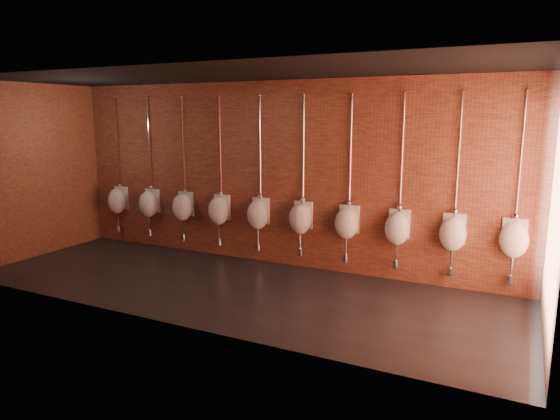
{
  "coord_description": "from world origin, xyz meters",
  "views": [
    {
      "loc": [
        3.9,
        -6.25,
        2.6
      ],
      "look_at": [
        0.38,
        0.9,
        1.1
      ],
      "focal_mm": 32.0,
      "sensor_mm": 36.0,
      "label": 1
    }
  ],
  "objects": [
    {
      "name": "urinal_1",
      "position": [
        -2.76,
        1.36,
        0.9
      ],
      "size": [
        0.4,
        0.35,
        2.72
      ],
      "color": "white",
      "rests_on": "ground"
    },
    {
      "name": "urinal_6",
      "position": [
        1.37,
        1.36,
        0.9
      ],
      "size": [
        0.4,
        0.35,
        2.72
      ],
      "color": "white",
      "rests_on": "ground"
    },
    {
      "name": "ground",
      "position": [
        0.0,
        0.0,
        0.0
      ],
      "size": [
        8.5,
        8.5,
        0.0
      ],
      "primitive_type": "plane",
      "color": "black",
      "rests_on": "ground"
    },
    {
      "name": "urinal_0",
      "position": [
        -3.58,
        1.36,
        0.9
      ],
      "size": [
        0.4,
        0.35,
        2.72
      ],
      "color": "white",
      "rests_on": "ground"
    },
    {
      "name": "urinal_2",
      "position": [
        -1.93,
        1.36,
        0.9
      ],
      "size": [
        0.4,
        0.35,
        2.72
      ],
      "color": "white",
      "rests_on": "ground"
    },
    {
      "name": "room_shell",
      "position": [
        0.0,
        0.0,
        2.01
      ],
      "size": [
        8.54,
        3.04,
        3.22
      ],
      "color": "black",
      "rests_on": "ground"
    },
    {
      "name": "urinal_7",
      "position": [
        2.19,
        1.36,
        0.9
      ],
      "size": [
        0.4,
        0.35,
        2.72
      ],
      "color": "white",
      "rests_on": "ground"
    },
    {
      "name": "urinal_5",
      "position": [
        0.54,
        1.36,
        0.9
      ],
      "size": [
        0.4,
        0.35,
        2.72
      ],
      "color": "white",
      "rests_on": "ground"
    },
    {
      "name": "urinal_4",
      "position": [
        -0.28,
        1.36,
        0.9
      ],
      "size": [
        0.4,
        0.35,
        2.72
      ],
      "color": "white",
      "rests_on": "ground"
    },
    {
      "name": "urinal_9",
      "position": [
        3.84,
        1.36,
        0.9
      ],
      "size": [
        0.4,
        0.35,
        2.72
      ],
      "color": "white",
      "rests_on": "ground"
    },
    {
      "name": "urinal_8",
      "position": [
        3.02,
        1.36,
        0.9
      ],
      "size": [
        0.4,
        0.35,
        2.72
      ],
      "color": "white",
      "rests_on": "ground"
    },
    {
      "name": "urinal_3",
      "position": [
        -1.11,
        1.36,
        0.9
      ],
      "size": [
        0.4,
        0.35,
        2.72
      ],
      "color": "white",
      "rests_on": "ground"
    }
  ]
}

